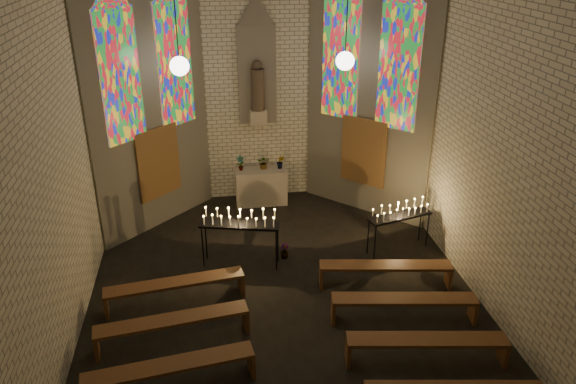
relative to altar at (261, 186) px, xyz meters
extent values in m
plane|color=black|center=(0.00, -5.45, -0.50)|extent=(12.00, 12.00, 0.00)
cube|color=beige|center=(0.00, 0.55, 3.00)|extent=(8.00, 0.02, 7.00)
cube|color=beige|center=(-4.00, -5.45, 3.00)|extent=(0.02, 12.00, 7.00)
cube|color=beige|center=(4.00, -5.45, 3.00)|extent=(0.02, 12.00, 7.00)
cube|color=beige|center=(-2.75, -0.70, 3.00)|extent=(2.72, 2.72, 7.00)
cube|color=beige|center=(2.75, -0.70, 3.00)|extent=(2.72, 2.72, 7.00)
cube|color=#4C3F8C|center=(-3.21, -1.39, 3.50)|extent=(0.78, 0.78, 3.00)
cube|color=#4C3F8C|center=(-2.06, -0.24, 3.50)|extent=(0.78, 0.78, 3.00)
cube|color=#4C3F8C|center=(2.06, -0.24, 3.50)|extent=(0.78, 0.78, 3.00)
cube|color=#4C3F8C|center=(3.21, -1.39, 3.50)|extent=(0.78, 0.78, 3.00)
cube|color=brown|center=(-2.63, -0.82, 1.20)|extent=(0.95, 0.95, 1.80)
cube|color=brown|center=(2.63, -0.82, 1.20)|extent=(0.95, 0.95, 1.80)
cube|color=gray|center=(0.00, 0.47, 3.00)|extent=(1.00, 0.12, 2.60)
cone|color=gray|center=(0.00, 0.47, 4.65)|extent=(1.00, 1.00, 0.80)
cube|color=beige|center=(0.00, 0.33, 1.90)|extent=(0.45, 0.30, 0.40)
cylinder|color=brown|center=(0.00, 0.33, 2.65)|extent=(0.36, 0.36, 1.10)
sphere|color=brown|center=(0.00, 0.33, 3.30)|extent=(0.26, 0.26, 0.26)
sphere|color=white|center=(-1.90, -1.35, 3.70)|extent=(0.44, 0.44, 0.44)
cylinder|color=black|center=(-1.90, -1.35, 5.10)|extent=(0.02, 0.02, 2.80)
sphere|color=white|center=(1.90, -1.35, 3.70)|extent=(0.44, 0.44, 0.44)
cube|color=beige|center=(0.00, 0.00, 0.00)|extent=(1.40, 0.60, 1.00)
imported|color=#4C723F|center=(-0.55, 0.06, 0.71)|extent=(0.24, 0.18, 0.42)
imported|color=#4C723F|center=(0.09, 0.07, 0.68)|extent=(0.40, 0.37, 0.37)
imported|color=#4C723F|center=(0.55, 0.03, 0.69)|extent=(0.25, 0.23, 0.38)
imported|color=#4C723F|center=(0.24, -2.99, -0.32)|extent=(0.22, 0.22, 0.36)
cube|color=black|center=(-0.79, -3.10, 0.52)|extent=(1.83, 0.82, 0.06)
cylinder|color=black|center=(-1.63, -3.07, 0.00)|extent=(0.03, 0.03, 1.00)
cylinder|color=black|center=(-0.01, -3.46, 0.00)|extent=(0.03, 0.03, 1.00)
cylinder|color=black|center=(-1.56, -2.75, 0.00)|extent=(0.03, 0.03, 1.00)
cylinder|color=black|center=(0.06, -3.13, 0.00)|extent=(0.03, 0.03, 1.00)
cube|color=black|center=(2.95, -3.01, 0.41)|extent=(1.62, 0.79, 0.05)
cylinder|color=black|center=(2.29, -3.36, -0.06)|extent=(0.03, 0.03, 0.89)
cylinder|color=black|center=(3.71, -2.95, -0.06)|extent=(0.03, 0.03, 0.89)
cylinder|color=black|center=(2.20, -3.08, -0.06)|extent=(0.03, 0.03, 0.89)
cylinder|color=black|center=(3.62, -2.67, -0.06)|extent=(0.03, 0.03, 0.89)
cube|color=#583419|center=(-2.21, -4.42, 0.00)|extent=(2.82, 0.79, 0.07)
cube|color=#583419|center=(-3.56, -4.62, -0.25)|extent=(0.12, 0.40, 0.50)
cube|color=#583419|center=(-0.86, -4.22, -0.25)|extent=(0.12, 0.40, 0.50)
cube|color=#583419|center=(2.21, -4.42, 0.00)|extent=(2.82, 0.79, 0.07)
cube|color=#583419|center=(0.86, -4.22, -0.25)|extent=(0.12, 0.40, 0.50)
cube|color=#583419|center=(3.56, -4.62, -0.25)|extent=(0.12, 0.40, 0.50)
cube|color=#583419|center=(-2.21, -5.62, 0.00)|extent=(2.82, 0.79, 0.07)
cube|color=#583419|center=(-3.56, -5.82, -0.25)|extent=(0.12, 0.40, 0.50)
cube|color=#583419|center=(-0.86, -5.42, -0.25)|extent=(0.12, 0.40, 0.50)
cube|color=#583419|center=(2.21, -5.62, 0.00)|extent=(2.82, 0.79, 0.07)
cube|color=#583419|center=(0.86, -5.42, -0.25)|extent=(0.12, 0.40, 0.50)
cube|color=#583419|center=(3.56, -5.82, -0.25)|extent=(0.12, 0.40, 0.50)
cube|color=#583419|center=(-2.21, -6.82, 0.00)|extent=(2.82, 0.79, 0.07)
cube|color=#583419|center=(-0.86, -6.62, -0.25)|extent=(0.12, 0.40, 0.50)
cube|color=#583419|center=(2.21, -6.82, 0.00)|extent=(2.82, 0.79, 0.07)
cube|color=#583419|center=(0.86, -6.62, -0.25)|extent=(0.12, 0.40, 0.50)
cube|color=#583419|center=(3.56, -7.02, -0.25)|extent=(0.12, 0.40, 0.50)
camera|label=1|loc=(-1.31, -14.12, 6.48)|focal=35.00mm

